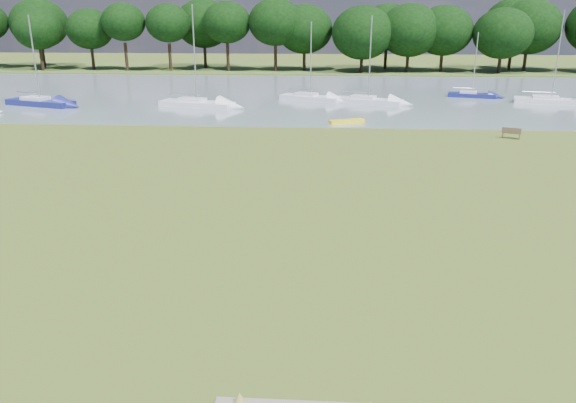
# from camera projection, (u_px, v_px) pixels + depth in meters

# --- Properties ---
(ground) EXTENTS (220.00, 220.00, 0.00)m
(ground) POSITION_uv_depth(u_px,v_px,m) (314.00, 223.00, 25.28)
(ground) COLOR brown
(river) EXTENTS (220.00, 40.00, 0.10)m
(river) POSITION_uv_depth(u_px,v_px,m) (323.00, 95.00, 64.99)
(river) COLOR slate
(river) RESTS_ON ground
(far_bank) EXTENTS (220.00, 20.00, 0.40)m
(far_bank) POSITION_uv_depth(u_px,v_px,m) (324.00, 70.00, 93.36)
(far_bank) COLOR #4C6626
(far_bank) RESTS_ON ground
(riverbank_bench) EXTENTS (1.43, 0.90, 0.85)m
(riverbank_bench) POSITION_uv_depth(u_px,v_px,m) (511.00, 133.00, 42.03)
(riverbank_bench) COLOR brown
(riverbank_bench) RESTS_ON ground
(kayak) EXTENTS (3.11, 1.79, 0.31)m
(kayak) POSITION_uv_depth(u_px,v_px,m) (347.00, 121.00, 47.77)
(kayak) COLOR yellow
(kayak) RESTS_ON river
(tree_line) EXTENTS (153.48, 9.54, 11.55)m
(tree_line) POSITION_uv_depth(u_px,v_px,m) (364.00, 27.00, 87.01)
(tree_line) COLOR black
(tree_line) RESTS_ON far_bank
(sailboat_1) EXTENTS (5.35, 2.77, 6.96)m
(sailboat_1) POSITION_uv_depth(u_px,v_px,m) (472.00, 94.00, 62.37)
(sailboat_1) COLOR navy
(sailboat_1) RESTS_ON river
(sailboat_2) EXTENTS (7.67, 4.28, 8.76)m
(sailboat_2) POSITION_uv_depth(u_px,v_px,m) (39.00, 100.00, 56.77)
(sailboat_2) COLOR navy
(sailboat_2) RESTS_ON river
(sailboat_4) EXTENTS (7.95, 4.16, 9.72)m
(sailboat_4) POSITION_uv_depth(u_px,v_px,m) (196.00, 102.00, 56.16)
(sailboat_4) COLOR silver
(sailboat_4) RESTS_ON river
(sailboat_6) EXTENTS (6.82, 4.36, 8.08)m
(sailboat_6) POSITION_uv_depth(u_px,v_px,m) (310.00, 96.00, 60.11)
(sailboat_6) COLOR silver
(sailboat_6) RESTS_ON river
(sailboat_7) EXTENTS (7.49, 3.85, 9.23)m
(sailboat_7) POSITION_uv_depth(u_px,v_px,m) (551.00, 99.00, 58.12)
(sailboat_7) COLOR silver
(sailboat_7) RESTS_ON river
(sailboat_8) EXTENTS (7.22, 4.32, 8.68)m
(sailboat_8) POSITION_uv_depth(u_px,v_px,m) (367.00, 99.00, 58.13)
(sailboat_8) COLOR silver
(sailboat_8) RESTS_ON river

